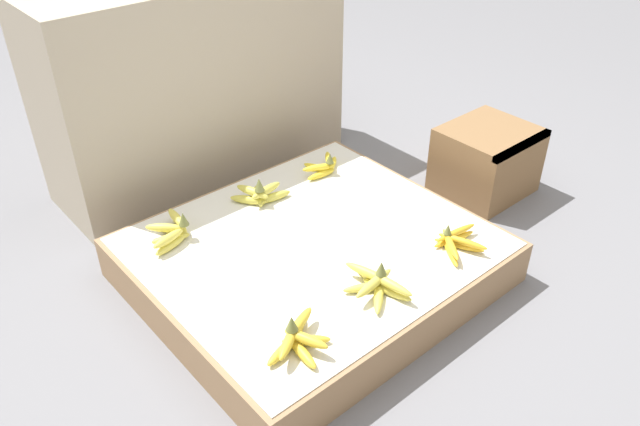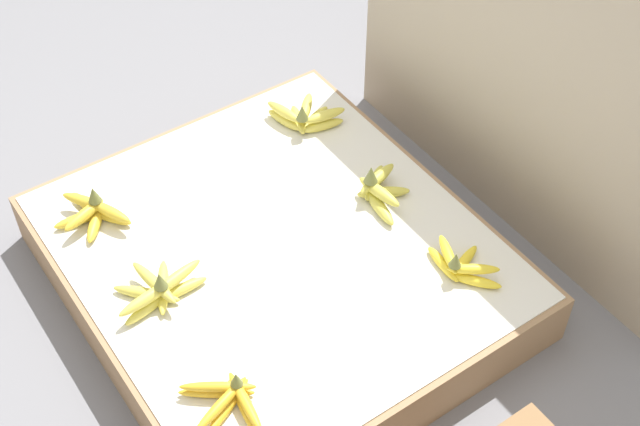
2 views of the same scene
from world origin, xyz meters
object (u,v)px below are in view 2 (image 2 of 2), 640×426
object	(u,v)px
banana_bunch_front_midleft	(159,290)
banana_bunch_back_midleft	(378,189)
banana_bunch_back_left	(305,117)
banana_bunch_front_left	(93,212)
banana_bunch_front_midright	(229,399)
banana_bunch_back_midright	(460,265)

from	to	relation	value
banana_bunch_front_midleft	banana_bunch_back_midleft	distance (m)	0.60
banana_bunch_front_midleft	banana_bunch_back_midleft	world-z (taller)	banana_bunch_back_midleft
banana_bunch_back_left	banana_bunch_back_midleft	xyz separation A→B (m)	(0.34, -0.01, 0.00)
banana_bunch_front_left	banana_bunch_front_midright	world-z (taller)	banana_bunch_front_left
banana_bunch_front_left	banana_bunch_back_midright	world-z (taller)	banana_bunch_front_left
banana_bunch_front_left	banana_bunch_back_left	xyz separation A→B (m)	(-0.00, 0.63, 0.00)
banana_bunch_front_left	banana_bunch_front_midleft	xyz separation A→B (m)	(0.31, 0.02, -0.00)
banana_bunch_back_midright	banana_bunch_back_left	bearing A→B (deg)	179.96
banana_bunch_back_left	banana_bunch_back_midleft	size ratio (longest dim) A/B	0.88
banana_bunch_front_midleft	banana_bunch_back_left	world-z (taller)	banana_bunch_back_left
banana_bunch_front_midleft	banana_bunch_back_midright	bearing A→B (deg)	61.55
banana_bunch_front_midleft	banana_bunch_back_left	xyz separation A→B (m)	(-0.32, 0.61, 0.00)
banana_bunch_front_midright	banana_bunch_front_midleft	bearing A→B (deg)	177.52
banana_bunch_front_midright	banana_bunch_back_midleft	distance (m)	0.69
banana_bunch_front_left	banana_bunch_back_midleft	size ratio (longest dim) A/B	1.05
banana_bunch_back_midleft	banana_bunch_back_midright	distance (m)	0.31
banana_bunch_front_left	banana_bunch_back_left	world-z (taller)	same
banana_bunch_front_midleft	banana_bunch_front_left	bearing A→B (deg)	-176.54
banana_bunch_back_midright	banana_bunch_front_left	bearing A→B (deg)	-135.64
banana_bunch_back_midright	banana_bunch_front_midright	bearing A→B (deg)	-89.89
banana_bunch_front_midright	banana_bunch_back_midleft	size ratio (longest dim) A/B	1.02
banana_bunch_front_midright	banana_bunch_back_left	size ratio (longest dim) A/B	1.17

